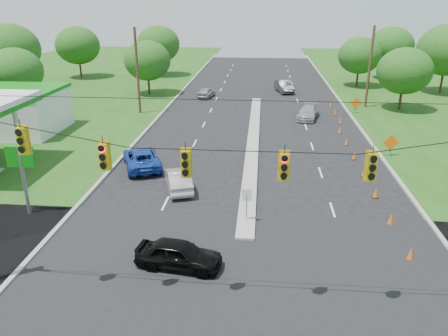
# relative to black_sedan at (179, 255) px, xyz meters

# --- Properties ---
(ground) EXTENTS (160.00, 160.00, 0.00)m
(ground) POSITION_rel_black_sedan_xyz_m (2.91, -1.42, -0.68)
(ground) COLOR black
(ground) RESTS_ON ground
(cross_street) EXTENTS (160.00, 14.00, 0.02)m
(cross_street) POSITION_rel_black_sedan_xyz_m (2.91, -1.42, -0.68)
(cross_street) COLOR black
(cross_street) RESTS_ON ground
(curb_left) EXTENTS (0.25, 110.00, 0.16)m
(curb_left) POSITION_rel_black_sedan_xyz_m (-7.19, 28.58, -0.68)
(curb_left) COLOR gray
(curb_left) RESTS_ON ground
(curb_right) EXTENTS (0.25, 110.00, 0.16)m
(curb_right) POSITION_rel_black_sedan_xyz_m (13.01, 28.58, -0.68)
(curb_right) COLOR gray
(curb_right) RESTS_ON ground
(median) EXTENTS (1.00, 34.00, 0.18)m
(median) POSITION_rel_black_sedan_xyz_m (2.91, 19.58, -0.68)
(median) COLOR gray
(median) RESTS_ON ground
(median_sign) EXTENTS (0.55, 0.06, 2.05)m
(median_sign) POSITION_rel_black_sedan_xyz_m (2.91, 4.58, 0.78)
(median_sign) COLOR gray
(median_sign) RESTS_ON ground
(signal_span) EXTENTS (25.60, 0.32, 9.00)m
(signal_span) POSITION_rel_black_sedan_xyz_m (2.85, -2.42, 4.29)
(signal_span) COLOR #422D1C
(signal_span) RESTS_ON ground
(utility_pole_far_left) EXTENTS (0.28, 0.28, 9.00)m
(utility_pole_far_left) POSITION_rel_black_sedan_xyz_m (-9.59, 28.58, 3.82)
(utility_pole_far_left) COLOR #422D1C
(utility_pole_far_left) RESTS_ON ground
(utility_pole_far_right) EXTENTS (0.28, 0.28, 9.00)m
(utility_pole_far_right) POSITION_rel_black_sedan_xyz_m (15.41, 33.58, 3.82)
(utility_pole_far_right) COLOR #422D1C
(utility_pole_far_right) RESTS_ON ground
(cone_0) EXTENTS (0.32, 0.32, 0.70)m
(cone_0) POSITION_rel_black_sedan_xyz_m (10.81, 1.58, -0.33)
(cone_0) COLOR #D95B12
(cone_0) RESTS_ON ground
(cone_1) EXTENTS (0.32, 0.32, 0.70)m
(cone_1) POSITION_rel_black_sedan_xyz_m (10.81, 5.08, -0.33)
(cone_1) COLOR #D95B12
(cone_1) RESTS_ON ground
(cone_2) EXTENTS (0.32, 0.32, 0.70)m
(cone_2) POSITION_rel_black_sedan_xyz_m (10.81, 8.58, -0.33)
(cone_2) COLOR #D95B12
(cone_2) RESTS_ON ground
(cone_3) EXTENTS (0.32, 0.32, 0.70)m
(cone_3) POSITION_rel_black_sedan_xyz_m (10.81, 12.08, -0.33)
(cone_3) COLOR #D95B12
(cone_3) RESTS_ON ground
(cone_4) EXTENTS (0.32, 0.32, 0.70)m
(cone_4) POSITION_rel_black_sedan_xyz_m (10.81, 15.58, -0.33)
(cone_4) COLOR #D95B12
(cone_4) RESTS_ON ground
(cone_5) EXTENTS (0.32, 0.32, 0.70)m
(cone_5) POSITION_rel_black_sedan_xyz_m (10.81, 19.08, -0.33)
(cone_5) COLOR #D95B12
(cone_5) RESTS_ON ground
(cone_6) EXTENTS (0.32, 0.32, 0.70)m
(cone_6) POSITION_rel_black_sedan_xyz_m (10.81, 22.58, -0.33)
(cone_6) COLOR #D95B12
(cone_6) RESTS_ON ground
(cone_7) EXTENTS (0.32, 0.32, 0.70)m
(cone_7) POSITION_rel_black_sedan_xyz_m (11.41, 26.08, -0.33)
(cone_7) COLOR #D95B12
(cone_7) RESTS_ON ground
(cone_8) EXTENTS (0.32, 0.32, 0.70)m
(cone_8) POSITION_rel_black_sedan_xyz_m (11.41, 29.58, -0.33)
(cone_8) COLOR #D95B12
(cone_8) RESTS_ON ground
(cone_9) EXTENTS (0.32, 0.32, 0.70)m
(cone_9) POSITION_rel_black_sedan_xyz_m (11.41, 33.08, -0.33)
(cone_9) COLOR #D95B12
(cone_9) RESTS_ON ground
(work_sign_1) EXTENTS (1.27, 0.58, 1.37)m
(work_sign_1) POSITION_rel_black_sedan_xyz_m (13.71, 16.58, 0.41)
(work_sign_1) COLOR black
(work_sign_1) RESTS_ON ground
(work_sign_2) EXTENTS (1.27, 0.58, 1.37)m
(work_sign_2) POSITION_rel_black_sedan_xyz_m (13.71, 30.58, 0.41)
(work_sign_2) COLOR black
(work_sign_2) RESTS_ON ground
(tree_2) EXTENTS (5.88, 5.88, 6.86)m
(tree_2) POSITION_rel_black_sedan_xyz_m (-23.09, 28.58, 3.66)
(tree_2) COLOR black
(tree_2) RESTS_ON ground
(tree_3) EXTENTS (7.56, 7.56, 8.82)m
(tree_3) POSITION_rel_black_sedan_xyz_m (-29.09, 38.58, 4.90)
(tree_3) COLOR black
(tree_3) RESTS_ON ground
(tree_4) EXTENTS (6.72, 6.72, 7.84)m
(tree_4) POSITION_rel_black_sedan_xyz_m (-25.09, 50.58, 4.28)
(tree_4) COLOR black
(tree_4) RESTS_ON ground
(tree_5) EXTENTS (5.88, 5.88, 6.86)m
(tree_5) POSITION_rel_black_sedan_xyz_m (-11.09, 38.58, 3.66)
(tree_5) COLOR black
(tree_5) RESTS_ON ground
(tree_6) EXTENTS (6.72, 6.72, 7.84)m
(tree_6) POSITION_rel_black_sedan_xyz_m (-13.09, 53.58, 4.28)
(tree_6) COLOR black
(tree_6) RESTS_ON ground
(tree_9) EXTENTS (5.88, 5.88, 6.86)m
(tree_9) POSITION_rel_black_sedan_xyz_m (18.91, 32.58, 3.66)
(tree_9) COLOR black
(tree_9) RESTS_ON ground
(tree_10) EXTENTS (7.56, 7.56, 8.82)m
(tree_10) POSITION_rel_black_sedan_xyz_m (26.91, 42.58, 4.90)
(tree_10) COLOR black
(tree_10) RESTS_ON ground
(tree_11) EXTENTS (6.72, 6.72, 7.84)m
(tree_11) POSITION_rel_black_sedan_xyz_m (22.91, 53.58, 4.28)
(tree_11) COLOR black
(tree_11) RESTS_ON ground
(tree_12) EXTENTS (5.88, 5.88, 6.86)m
(tree_12) POSITION_rel_black_sedan_xyz_m (16.91, 46.58, 3.66)
(tree_12) COLOR black
(tree_12) RESTS_ON ground
(black_sedan) EXTENTS (4.17, 2.14, 1.36)m
(black_sedan) POSITION_rel_black_sedan_xyz_m (0.00, 0.00, 0.00)
(black_sedan) COLOR black
(black_sedan) RESTS_ON ground
(white_sedan) EXTENTS (2.63, 4.31, 1.34)m
(white_sedan) POSITION_rel_black_sedan_xyz_m (-1.68, 8.81, -0.01)
(white_sedan) COLOR #B2A6A4
(white_sedan) RESTS_ON ground
(blue_pickup) EXTENTS (4.15, 5.69, 1.44)m
(blue_pickup) POSITION_rel_black_sedan_xyz_m (-5.09, 12.49, 0.04)
(blue_pickup) COLOR #18399D
(blue_pickup) RESTS_ON ground
(silver_car_far) EXTENTS (2.88, 4.86, 1.32)m
(silver_car_far) POSITION_rel_black_sedan_xyz_m (8.36, 27.86, -0.02)
(silver_car_far) COLOR #959595
(silver_car_far) RESTS_ON ground
(silver_car_oncoming) EXTENTS (2.19, 3.99, 1.29)m
(silver_car_oncoming) POSITION_rel_black_sedan_xyz_m (-3.45, 37.45, -0.04)
(silver_car_oncoming) COLOR gray
(silver_car_oncoming) RESTS_ON ground
(dark_car_receding) EXTENTS (2.65, 4.95, 1.55)m
(dark_car_receding) POSITION_rel_black_sedan_xyz_m (6.46, 41.69, 0.10)
(dark_car_receding) COLOR #2F2F2F
(dark_car_receding) RESTS_ON ground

